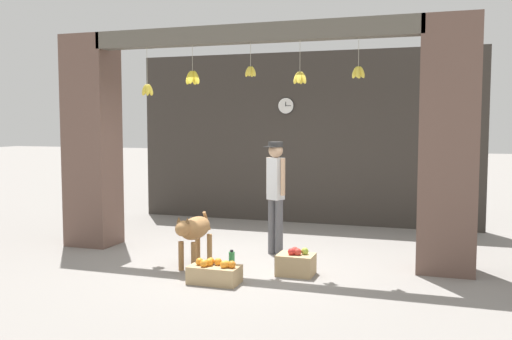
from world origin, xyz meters
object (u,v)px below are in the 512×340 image
fruit_crate_apples (296,263)px  dog (194,230)px  shopkeeper (276,189)px  wall_clock (286,106)px  fruit_crate_oranges (215,273)px  water_bottle (232,261)px

fruit_crate_apples → dog: bearing=-179.4°
shopkeeper → wall_clock: wall_clock is taller
shopkeeper → wall_clock: size_ratio=5.24×
fruit_crate_oranges → wall_clock: (-0.32, 4.25, 2.07)m
water_bottle → wall_clock: bearing=94.8°
dog → wall_clock: size_ratio=3.39×
fruit_crate_oranges → dog: bearing=130.8°
dog → fruit_crate_oranges: bearing=39.0°
shopkeeper → fruit_crate_apples: size_ratio=3.58×
fruit_crate_oranges → water_bottle: 0.58m
shopkeeper → fruit_crate_oranges: size_ratio=2.72×
dog → shopkeeper: bearing=138.6°
fruit_crate_oranges → water_bottle: fruit_crate_oranges is taller
shopkeeper → fruit_crate_apples: (0.55, -0.97, -0.80)m
fruit_crate_apples → wall_clock: bearing=107.4°
fruit_crate_apples → water_bottle: fruit_crate_apples is taller
dog → fruit_crate_apples: (1.37, 0.01, -0.34)m
shopkeeper → fruit_crate_oranges: (-0.26, -1.63, -0.82)m
dog → water_bottle: 0.66m
shopkeeper → wall_clock: 2.96m
fruit_crate_oranges → fruit_crate_apples: size_ratio=1.32×
dog → shopkeeper: (0.82, 0.99, 0.46)m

